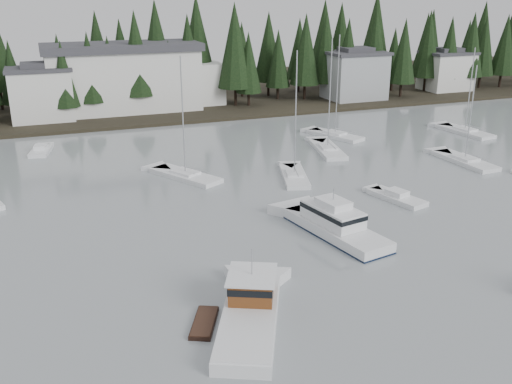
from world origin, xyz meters
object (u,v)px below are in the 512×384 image
at_px(sailboat_0, 465,133).
at_px(runabout_3, 41,152).
at_px(sailboat_2, 465,162).
at_px(house_east_b, 446,70).
at_px(sailboat_9, 294,177).
at_px(house_east_a, 355,74).
at_px(lobster_boat_brown, 248,314).
at_px(sailboat_3, 327,151).
at_px(runabout_1, 397,199).
at_px(house_west, 41,93).
at_px(harbor_inn, 136,77).
at_px(cabin_cruiser_center, 335,226).
at_px(sailboat_6, 186,177).
at_px(sailboat_4, 335,136).

xyz_separation_m(sailboat_0, runabout_3, (-57.48, 10.49, 0.07)).
bearing_deg(sailboat_2, house_east_b, -37.03).
bearing_deg(sailboat_9, sailboat_0, -55.08).
distance_m(house_east_a, lobster_boat_brown, 76.77).
bearing_deg(lobster_boat_brown, house_east_a, -9.28).
xyz_separation_m(house_east_a, runabout_3, (-54.86, -17.02, -4.77)).
bearing_deg(lobster_boat_brown, sailboat_3, -8.97).
relative_size(lobster_boat_brown, runabout_3, 1.84).
relative_size(lobster_boat_brown, runabout_1, 1.62).
relative_size(house_west, lobster_boat_brown, 0.91).
bearing_deg(house_west, harbor_inn, 12.52).
bearing_deg(cabin_cruiser_center, runabout_3, 21.39).
bearing_deg(runabout_1, runabout_3, 32.06).
bearing_deg(sailboat_9, house_east_a, -20.66).
height_order(lobster_boat_brown, sailboat_9, sailboat_9).
distance_m(harbor_inn, sailboat_6, 38.18).
relative_size(lobster_boat_brown, sailboat_0, 0.84).
relative_size(house_east_a, house_east_b, 1.11).
height_order(cabin_cruiser_center, runabout_1, cabin_cruiser_center).
bearing_deg(cabin_cruiser_center, sailboat_2, -72.81).
bearing_deg(sailboat_6, runabout_3, 12.41).
distance_m(harbor_inn, sailboat_2, 54.39).
xyz_separation_m(cabin_cruiser_center, runabout_3, (-22.83, 35.84, -0.57)).
relative_size(sailboat_3, sailboat_9, 1.02).
relative_size(harbor_inn, lobster_boat_brown, 2.80).
xyz_separation_m(sailboat_4, sailboat_6, (-24.14, -10.45, -0.01)).
relative_size(house_east_a, harbor_inn, 0.36).
height_order(house_east_b, harbor_inn, harbor_inn).
bearing_deg(sailboat_3, house_east_a, -22.99).
distance_m(harbor_inn, sailboat_0, 52.68).
bearing_deg(cabin_cruiser_center, harbor_inn, -4.20).
distance_m(house_east_b, harbor_inn, 61.02).
relative_size(sailboat_0, sailboat_6, 0.92).
xyz_separation_m(house_west, harbor_inn, (15.04, 3.34, 1.12)).
bearing_deg(sailboat_6, sailboat_4, -96.13).
relative_size(sailboat_2, sailboat_3, 0.83).
bearing_deg(sailboat_4, sailboat_9, 116.25).
bearing_deg(house_west, cabin_cruiser_center, -67.81).
bearing_deg(cabin_cruiser_center, runabout_1, -72.74).
relative_size(house_west, harbor_inn, 0.32).
xyz_separation_m(cabin_cruiser_center, runabout_1, (9.67, 5.22, -0.57)).
xyz_separation_m(harbor_inn, sailboat_4, (22.94, -27.28, -5.69)).
bearing_deg(sailboat_6, sailboat_9, -141.40).
relative_size(cabin_cruiser_center, sailboat_2, 0.93).
bearing_deg(sailboat_2, runabout_1, 116.50).
height_order(harbor_inn, runabout_1, harbor_inn).
distance_m(lobster_boat_brown, cabin_cruiser_center, 15.39).
bearing_deg(house_east_b, sailboat_4, -146.73).
bearing_deg(sailboat_6, cabin_cruiser_center, 173.11).
relative_size(house_east_b, sailboat_3, 0.66).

